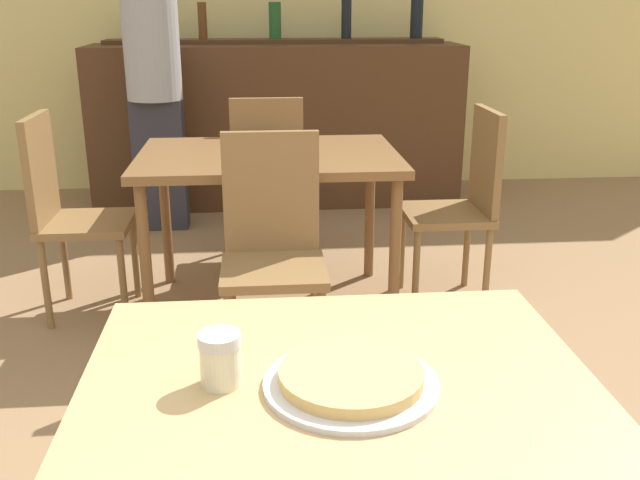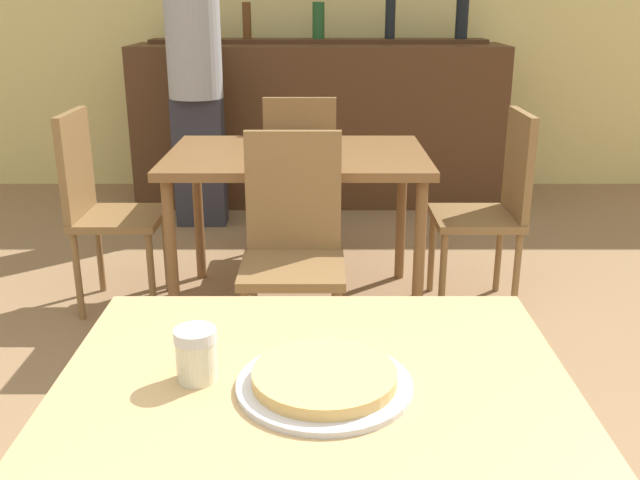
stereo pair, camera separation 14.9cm
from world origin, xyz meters
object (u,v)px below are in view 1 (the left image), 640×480
(cheese_shaker, at_px, (220,359))
(person_standing, at_px, (154,81))
(pizza_tray, at_px, (351,379))
(chair_far_side_right, at_px, (464,195))
(chair_far_side_front, at_px, (272,240))
(chair_far_side_back, at_px, (267,171))
(chair_far_side_left, at_px, (66,205))

(cheese_shaker, xyz_separation_m, person_standing, (-0.55, 3.37, 0.14))
(pizza_tray, bearing_deg, chair_far_side_right, 68.58)
(chair_far_side_right, relative_size, pizza_tray, 2.90)
(chair_far_side_front, height_order, chair_far_side_back, same)
(chair_far_side_left, distance_m, pizza_tray, 2.33)
(chair_far_side_right, bearing_deg, person_standing, -129.71)
(pizza_tray, xyz_separation_m, person_standing, (-0.79, 3.40, 0.18))
(pizza_tray, xyz_separation_m, cheese_shaker, (-0.24, 0.03, 0.04))
(pizza_tray, bearing_deg, cheese_shaker, 172.52)
(chair_far_side_back, relative_size, cheese_shaker, 9.15)
(chair_far_side_front, distance_m, person_standing, 2.07)
(cheese_shaker, bearing_deg, chair_far_side_back, 87.29)
(chair_far_side_left, relative_size, chair_far_side_right, 1.00)
(chair_far_side_back, distance_m, cheese_shaker, 2.64)
(chair_far_side_front, xyz_separation_m, chair_far_side_right, (0.93, 0.58, 0.00))
(chair_far_side_back, bearing_deg, chair_far_side_front, 90.00)
(chair_far_side_back, xyz_separation_m, pizza_tray, (0.11, -2.65, 0.23))
(chair_far_side_front, distance_m, chair_far_side_left, 1.09)
(chair_far_side_back, height_order, pizza_tray, chair_far_side_back)
(chair_far_side_left, bearing_deg, chair_far_side_front, -122.03)
(person_standing, bearing_deg, chair_far_side_front, -70.52)
(chair_far_side_left, xyz_separation_m, pizza_tray, (1.04, -2.07, 0.23))
(chair_far_side_front, bearing_deg, pizza_tray, -85.63)
(pizza_tray, bearing_deg, chair_far_side_left, 116.68)
(pizza_tray, height_order, person_standing, person_standing)
(cheese_shaker, bearing_deg, chair_far_side_left, 111.48)
(chair_far_side_right, height_order, person_standing, person_standing)
(chair_far_side_front, xyz_separation_m, chair_far_side_left, (-0.93, 0.58, 0.00))
(chair_far_side_front, height_order, person_standing, person_standing)
(person_standing, bearing_deg, chair_far_side_right, -39.71)
(chair_far_side_front, bearing_deg, chair_far_side_left, 147.97)
(chair_far_side_left, height_order, cheese_shaker, chair_far_side_left)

